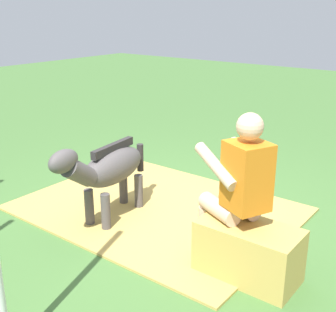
# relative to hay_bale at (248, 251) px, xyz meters

# --- Properties ---
(ground_plane) EXTENTS (24.00, 24.00, 0.00)m
(ground_plane) POSITION_rel_hay_bale_xyz_m (1.10, -0.39, -0.22)
(ground_plane) COLOR #426B33
(hay_patch) EXTENTS (2.73, 2.05, 0.02)m
(hay_patch) POSITION_rel_hay_bale_xyz_m (1.33, -0.51, -0.21)
(hay_patch) COLOR tan
(hay_patch) RESTS_ON ground
(hay_bale) EXTENTS (0.79, 0.42, 0.44)m
(hay_bale) POSITION_rel_hay_bale_xyz_m (0.00, 0.00, 0.00)
(hay_bale) COLOR tan
(hay_bale) RESTS_ON ground
(person_seated) EXTENTS (0.72, 0.58, 1.32)m
(person_seated) POSITION_rel_hay_bale_xyz_m (0.15, -0.05, 0.50)
(person_seated) COLOR #D8AD8C
(person_seated) RESTS_ON ground
(pony_standing) EXTENTS (0.43, 1.34, 0.91)m
(pony_standing) POSITION_rel_hay_bale_xyz_m (1.55, -0.03, 0.32)
(pony_standing) COLOR #4C4747
(pony_standing) RESTS_ON ground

